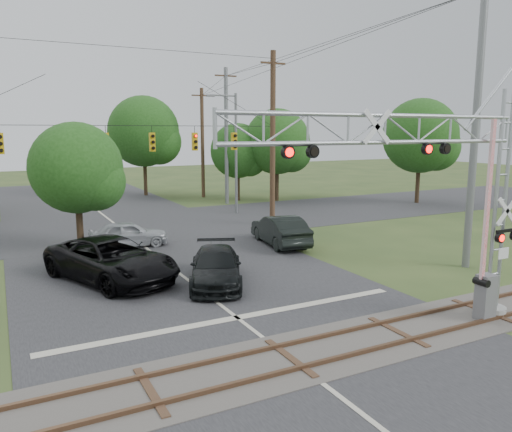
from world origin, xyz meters
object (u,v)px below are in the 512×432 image
traffic_signal_span (145,141)px  pickup_black (111,260)px  crossing_gantry (434,185)px  streetlight (234,147)px  car_dark (216,267)px  sedan_silver (128,234)px

traffic_signal_span → pickup_black: (-3.80, -8.05, -4.82)m
crossing_gantry → streetlight: 24.48m
pickup_black → car_dark: 4.54m
crossing_gantry → car_dark: 9.62m
streetlight → sedan_silver: bearing=-142.6°
car_dark → sedan_silver: 8.72m
pickup_black → streetlight: 18.85m
car_dark → sedan_silver: bearing=124.1°
crossing_gantry → sedan_silver: 17.77m
car_dark → sedan_silver: (-1.65, 8.56, -0.01)m
sedan_silver → streetlight: (10.05, 7.67, 4.40)m
pickup_black → sedan_silver: (2.14, 6.08, -0.20)m
crossing_gantry → pickup_black: (-7.71, 10.31, -3.80)m
car_dark → streetlight: bearing=85.8°
pickup_black → car_dark: pickup_black is taller
pickup_black → crossing_gantry: bearing=-75.5°
traffic_signal_span → car_dark: size_ratio=3.79×
sedan_silver → streetlight: bearing=-48.0°
traffic_signal_span → sedan_silver: traffic_signal_span is taller
car_dark → pickup_black: bearing=169.9°
crossing_gantry → streetlight: bearing=79.5°
crossing_gantry → car_dark: (-3.92, 7.83, -3.99)m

